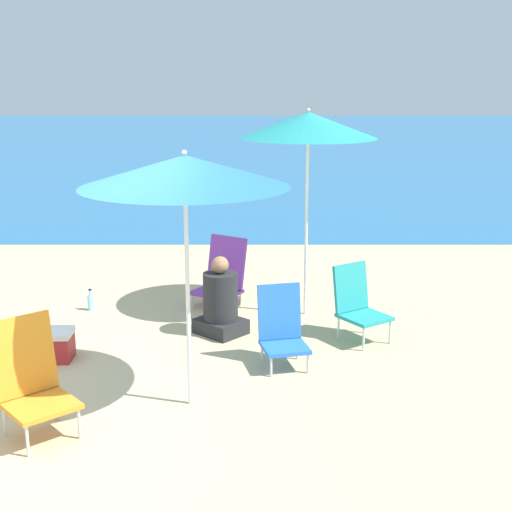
{
  "coord_description": "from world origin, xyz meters",
  "views": [
    {
      "loc": [
        1.74,
        -5.44,
        2.72
      ],
      "look_at": [
        1.75,
        1.34,
        1.0
      ],
      "focal_mm": 50.0,
      "sensor_mm": 36.0,
      "label": 1
    }
  ],
  "objects": [
    {
      "name": "beach_umbrella_blue",
      "position": [
        1.18,
        0.15,
        1.99
      ],
      "size": [
        1.69,
        1.69,
        2.16
      ],
      "color": "white",
      "rests_on": "ground"
    },
    {
      "name": "beach_umbrella_teal",
      "position": [
        2.32,
        2.53,
        2.19
      ],
      "size": [
        1.54,
        1.54,
        2.38
      ],
      "color": "white",
      "rests_on": "ground"
    },
    {
      "name": "sea_water",
      "position": [
        0.0,
        26.06,
        0.0
      ],
      "size": [
        60.0,
        40.0,
        0.01
      ],
      "color": "#23669E",
      "rests_on": "ground"
    },
    {
      "name": "cooler_box",
      "position": [
        -0.3,
        1.12,
        0.16
      ],
      "size": [
        0.47,
        0.3,
        0.31
      ],
      "color": "#B72828",
      "rests_on": "ground"
    },
    {
      "name": "water_bottle",
      "position": [
        -0.23,
        2.66,
        0.1
      ],
      "size": [
        0.08,
        0.08,
        0.26
      ],
      "color": "#8CCCEA",
      "rests_on": "ground"
    },
    {
      "name": "beach_chair_blue",
      "position": [
        1.99,
        1.03,
        0.37
      ],
      "size": [
        0.52,
        0.56,
        0.77
      ],
      "rotation": [
        0.0,
        0.0,
        0.23
      ],
      "color": "silver",
      "rests_on": "ground"
    },
    {
      "name": "beach_chair_purple",
      "position": [
        1.33,
        2.9,
        0.37
      ],
      "size": [
        0.72,
        0.72,
        0.83
      ],
      "rotation": [
        0.0,
        0.0,
        -0.57
      ],
      "color": "silver",
      "rests_on": "ground"
    },
    {
      "name": "ground_plane",
      "position": [
        0.0,
        0.0,
        0.0
      ],
      "size": [
        60.0,
        60.0,
        0.0
      ],
      "primitive_type": "plane",
      "color": "#C6B284"
    },
    {
      "name": "person_seated_near",
      "position": [
        1.36,
        1.87,
        0.34
      ],
      "size": [
        0.64,
        0.63,
        0.86
      ],
      "rotation": [
        0.0,
        0.0,
        0.83
      ],
      "color": "#262628",
      "rests_on": "ground"
    },
    {
      "name": "beach_chair_orange",
      "position": [
        0.0,
        -0.34,
        0.45
      ],
      "size": [
        0.73,
        0.74,
        0.91
      ],
      "rotation": [
        0.0,
        0.0,
        0.71
      ],
      "color": "silver",
      "rests_on": "ground"
    },
    {
      "name": "beach_chair_teal",
      "position": [
        2.81,
        1.71,
        0.4
      ],
      "size": [
        0.65,
        0.67,
        0.8
      ],
      "rotation": [
        0.0,
        0.0,
        0.6
      ],
      "color": "silver",
      "rests_on": "ground"
    }
  ]
}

